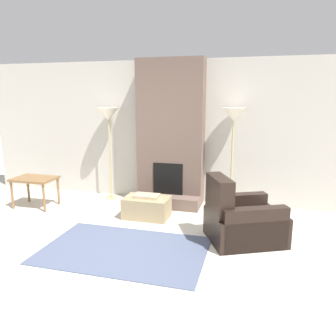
# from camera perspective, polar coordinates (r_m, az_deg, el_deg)

# --- Properties ---
(ground_plane) EXTENTS (24.00, 24.00, 0.00)m
(ground_plane) POSITION_cam_1_polar(r_m,az_deg,el_deg) (4.00, -9.29, -16.99)
(ground_plane) COLOR beige
(wall_back) EXTENTS (7.77, 0.06, 2.60)m
(wall_back) POSITION_cam_1_polar(r_m,az_deg,el_deg) (6.14, 0.98, 6.28)
(wall_back) COLOR #BCB7AD
(wall_back) RESTS_ON ground_plane
(fireplace) EXTENTS (1.20, 0.65, 2.60)m
(fireplace) POSITION_cam_1_polar(r_m,az_deg,el_deg) (5.93, 0.42, 5.35)
(fireplace) COLOR brown
(fireplace) RESTS_ON ground_plane
(ottoman) EXTENTS (0.73, 0.46, 0.39)m
(ottoman) POSITION_cam_1_polar(r_m,az_deg,el_deg) (5.40, -3.72, -6.79)
(ottoman) COLOR #998460
(ottoman) RESTS_ON ground_plane
(armchair) EXTENTS (1.20, 1.11, 0.92)m
(armchair) POSITION_cam_1_polar(r_m,az_deg,el_deg) (4.63, 12.41, -9.11)
(armchair) COLOR black
(armchair) RESTS_ON ground_plane
(side_table) EXTENTS (0.73, 0.51, 0.54)m
(side_table) POSITION_cam_1_polar(r_m,az_deg,el_deg) (6.31, -22.20, -2.24)
(side_table) COLOR brown
(side_table) RESTS_ON ground_plane
(floor_lamp_left) EXTENTS (0.39, 0.39, 1.75)m
(floor_lamp_left) POSITION_cam_1_polar(r_m,az_deg,el_deg) (6.27, -10.35, 8.56)
(floor_lamp_left) COLOR tan
(floor_lamp_left) RESTS_ON ground_plane
(floor_lamp_right) EXTENTS (0.39, 0.39, 1.77)m
(floor_lamp_right) POSITION_cam_1_polar(r_m,az_deg,el_deg) (5.68, 11.35, 8.34)
(floor_lamp_right) COLOR tan
(floor_lamp_right) RESTS_ON ground_plane
(area_rug) EXTENTS (2.10, 1.34, 0.01)m
(area_rug) POSITION_cam_1_polar(r_m,az_deg,el_deg) (4.40, -7.64, -13.96)
(area_rug) COLOR #4C5670
(area_rug) RESTS_ON ground_plane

